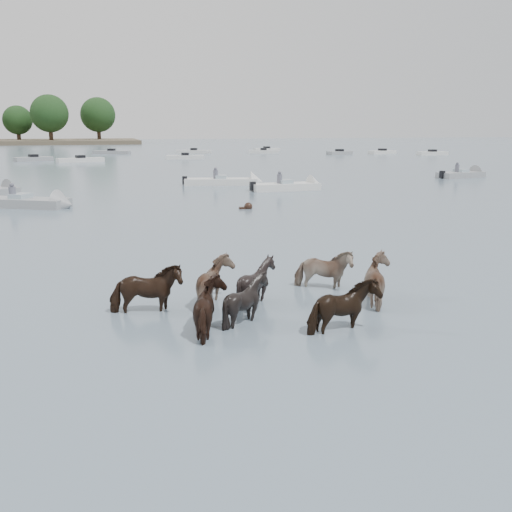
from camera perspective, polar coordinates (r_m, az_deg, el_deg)
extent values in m
plane|color=#4A5B6B|center=(12.48, -6.87, -7.22)|extent=(400.00, 400.00, 0.00)
imported|color=black|center=(13.56, -10.85, -3.70)|extent=(1.73, 0.89, 1.42)
imported|color=#7C6454|center=(14.00, -3.86, -3.02)|extent=(1.19, 1.39, 1.40)
imported|color=black|center=(14.15, 0.04, -2.92)|extent=(1.28, 1.15, 1.35)
imported|color=tan|center=(15.45, 6.69, -1.71)|extent=(1.73, 1.30, 1.33)
imported|color=black|center=(12.16, -4.22, -5.56)|extent=(1.41, 1.56, 1.36)
imported|color=black|center=(12.74, -1.00, -4.77)|extent=(1.31, 1.19, 1.32)
imported|color=black|center=(12.29, 8.62, -5.50)|extent=(1.74, 1.13, 1.36)
imported|color=#856B5A|center=(14.48, 12.44, -2.72)|extent=(1.35, 1.53, 1.42)
sphere|color=black|center=(30.49, -0.77, 4.93)|extent=(0.44, 0.44, 0.44)
cube|color=black|center=(30.44, -1.22, 4.73)|extent=(0.50, 0.22, 0.18)
cone|color=gray|center=(40.48, -22.86, 5.97)|extent=(1.70, 1.81, 1.60)
cube|color=gray|center=(33.70, -22.25, 4.87)|extent=(5.35, 3.91, 0.55)
cone|color=gray|center=(32.27, -18.44, 4.86)|extent=(1.56, 1.84, 1.60)
cube|color=#99ADB7|center=(33.66, -22.30, 5.46)|extent=(1.24, 1.37, 0.35)
cylinder|color=#595966|center=(33.69, -23.00, 5.75)|extent=(0.36, 0.36, 0.70)
sphere|color=#595966|center=(33.64, -23.07, 6.51)|extent=(0.24, 0.24, 0.24)
cube|color=silver|center=(43.40, -3.50, 7.32)|extent=(5.61, 2.74, 0.55)
cone|color=silver|center=(43.46, 0.09, 7.36)|extent=(1.23, 1.76, 1.60)
cube|color=#99ADB7|center=(43.37, -3.50, 7.79)|extent=(1.02, 1.27, 0.35)
cube|color=black|center=(43.49, -7.08, 7.46)|extent=(0.42, 0.42, 0.60)
cylinder|color=#595966|center=(43.27, -4.03, 8.03)|extent=(0.36, 0.36, 0.70)
sphere|color=#595966|center=(43.24, -4.04, 8.63)|extent=(0.24, 0.24, 0.24)
cube|color=silver|center=(39.62, 2.90, 6.82)|extent=(4.76, 1.87, 0.55)
cone|color=silver|center=(40.55, 5.99, 6.90)|extent=(0.99, 1.65, 1.60)
cube|color=#99ADB7|center=(39.59, 2.91, 7.33)|extent=(0.86, 1.16, 0.35)
cube|color=black|center=(38.80, -0.33, 6.94)|extent=(0.37, 0.37, 0.60)
cylinder|color=#595966|center=(39.45, 2.35, 7.60)|extent=(0.36, 0.36, 0.70)
sphere|color=#595966|center=(39.41, 2.36, 8.26)|extent=(0.24, 0.24, 0.24)
cube|color=gray|center=(52.67, 19.63, 7.56)|extent=(4.59, 2.50, 0.55)
cone|color=gray|center=(54.29, 21.19, 7.57)|extent=(1.22, 1.76, 1.60)
cube|color=#99ADB7|center=(52.64, 19.66, 7.94)|extent=(1.02, 1.27, 0.35)
cube|color=black|center=(51.08, 17.98, 7.71)|extent=(0.42, 0.42, 0.60)
cylinder|color=#595966|center=(52.40, 19.31, 8.17)|extent=(0.36, 0.36, 0.70)
sphere|color=#595966|center=(52.37, 19.35, 8.66)|extent=(0.24, 0.24, 0.24)
cube|color=gray|center=(79.25, -21.19, 8.93)|extent=(4.81, 3.28, 0.60)
cube|color=black|center=(79.23, -21.21, 9.21)|extent=(1.33, 1.33, 0.50)
cube|color=silver|center=(74.86, -17.00, 9.06)|extent=(5.80, 3.11, 0.60)
cube|color=black|center=(74.84, -17.02, 9.35)|extent=(1.25, 1.25, 0.50)
cube|color=gray|center=(96.46, -14.13, 9.92)|extent=(6.04, 3.83, 0.60)
cube|color=black|center=(96.44, -14.14, 10.14)|extent=(1.32, 1.32, 0.50)
cube|color=silver|center=(79.11, -7.04, 9.68)|extent=(5.16, 2.12, 0.60)
cube|color=black|center=(79.10, -7.05, 9.95)|extent=(1.12, 1.12, 0.50)
cube|color=silver|center=(96.53, -6.17, 10.22)|extent=(5.78, 3.43, 0.60)
cube|color=black|center=(96.52, -6.18, 10.45)|extent=(1.29, 1.29, 0.50)
cube|color=silver|center=(96.21, 0.75, 10.28)|extent=(5.17, 2.67, 0.60)
cube|color=black|center=(96.20, 0.75, 10.51)|extent=(1.22, 1.22, 0.50)
cube|color=silver|center=(104.50, 1.07, 10.47)|extent=(4.74, 1.82, 0.60)
cube|color=black|center=(104.49, 1.07, 10.68)|extent=(1.07, 1.07, 0.50)
cube|color=gray|center=(92.61, 8.28, 10.06)|extent=(4.39, 2.51, 0.60)
cube|color=black|center=(92.59, 8.28, 10.30)|extent=(1.22, 1.22, 0.50)
cube|color=silver|center=(96.21, 12.41, 10.00)|extent=(5.23, 2.93, 0.60)
cube|color=black|center=(96.20, 12.42, 10.22)|extent=(1.25, 1.25, 0.50)
cube|color=silver|center=(94.09, 17.08, 9.68)|extent=(4.85, 1.63, 0.60)
cube|color=black|center=(94.08, 17.09, 9.92)|extent=(1.03, 1.03, 0.50)
cylinder|color=#382619|center=(163.40, -22.45, 10.83)|extent=(1.00, 1.00, 3.31)
sphere|color=black|center=(163.39, -22.58, 12.34)|extent=(7.35, 7.35, 7.35)
cylinder|color=#382619|center=(155.89, -19.66, 11.17)|extent=(1.00, 1.00, 4.17)
sphere|color=black|center=(155.91, -19.81, 13.16)|extent=(9.26, 9.26, 9.26)
cylinder|color=#382619|center=(163.78, -15.30, 11.48)|extent=(1.00, 1.00, 4.12)
sphere|color=black|center=(163.80, -15.41, 13.35)|extent=(9.15, 9.15, 9.15)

